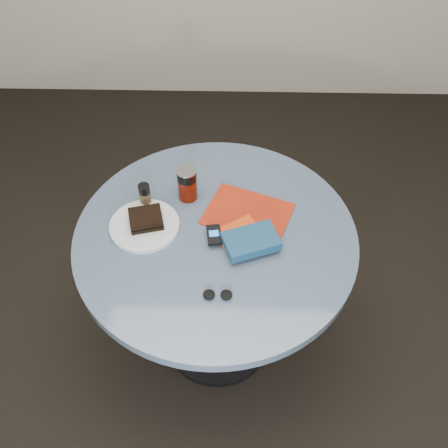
{
  "coord_description": "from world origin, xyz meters",
  "views": [
    {
      "loc": [
        0.06,
        -1.14,
        2.09
      ],
      "look_at": [
        0.03,
        0.0,
        0.8
      ],
      "focal_mm": 40.0,
      "sensor_mm": 36.0,
      "label": 1
    }
  ],
  "objects_px": {
    "soda_can": "(187,184)",
    "headphones": "(218,295)",
    "magazine": "(248,214)",
    "red_book": "(238,233)",
    "table": "(216,261)",
    "mp3_player": "(214,235)",
    "plate": "(145,226)",
    "novel": "(251,241)",
    "pepper_grinder": "(145,195)",
    "sandwich": "(146,219)"
  },
  "relations": [
    {
      "from": "plate",
      "to": "sandwich",
      "type": "bearing_deg",
      "value": 44.01
    },
    {
      "from": "plate",
      "to": "novel",
      "type": "xyz_separation_m",
      "value": [
        0.38,
        -0.09,
        0.03
      ]
    },
    {
      "from": "novel",
      "to": "mp3_player",
      "type": "distance_m",
      "value": 0.13
    },
    {
      "from": "table",
      "to": "red_book",
      "type": "xyz_separation_m",
      "value": [
        0.08,
        -0.01,
        0.18
      ]
    },
    {
      "from": "soda_can",
      "to": "headphones",
      "type": "distance_m",
      "value": 0.46
    },
    {
      "from": "novel",
      "to": "mp3_player",
      "type": "xyz_separation_m",
      "value": [
        -0.13,
        0.03,
        -0.01
      ]
    },
    {
      "from": "plate",
      "to": "mp3_player",
      "type": "xyz_separation_m",
      "value": [
        0.25,
        -0.05,
        0.02
      ]
    },
    {
      "from": "novel",
      "to": "plate",
      "type": "bearing_deg",
      "value": 146.71
    },
    {
      "from": "magazine",
      "to": "novel",
      "type": "height_order",
      "value": "novel"
    },
    {
      "from": "mp3_player",
      "to": "novel",
      "type": "bearing_deg",
      "value": -14.99
    },
    {
      "from": "pepper_grinder",
      "to": "sandwich",
      "type": "bearing_deg",
      "value": -81.66
    },
    {
      "from": "soda_can",
      "to": "magazine",
      "type": "distance_m",
      "value": 0.25
    },
    {
      "from": "red_book",
      "to": "novel",
      "type": "bearing_deg",
      "value": -85.6
    },
    {
      "from": "table",
      "to": "soda_can",
      "type": "xyz_separation_m",
      "value": [
        -0.11,
        0.18,
        0.23
      ]
    },
    {
      "from": "plate",
      "to": "soda_can",
      "type": "distance_m",
      "value": 0.22
    },
    {
      "from": "headphones",
      "to": "pepper_grinder",
      "type": "bearing_deg",
      "value": 124.76
    },
    {
      "from": "novel",
      "to": "soda_can",
      "type": "bearing_deg",
      "value": 113.51
    },
    {
      "from": "table",
      "to": "novel",
      "type": "bearing_deg",
      "value": -27.0
    },
    {
      "from": "sandwich",
      "to": "mp3_player",
      "type": "relative_size",
      "value": 1.47
    },
    {
      "from": "plate",
      "to": "red_book",
      "type": "height_order",
      "value": "red_book"
    },
    {
      "from": "table",
      "to": "mp3_player",
      "type": "bearing_deg",
      "value": -97.89
    },
    {
      "from": "sandwich",
      "to": "headphones",
      "type": "height_order",
      "value": "sandwich"
    },
    {
      "from": "plate",
      "to": "red_book",
      "type": "relative_size",
      "value": 1.6
    },
    {
      "from": "plate",
      "to": "mp3_player",
      "type": "height_order",
      "value": "mp3_player"
    },
    {
      "from": "sandwich",
      "to": "headphones",
      "type": "relative_size",
      "value": 1.42
    },
    {
      "from": "red_book",
      "to": "headphones",
      "type": "height_order",
      "value": "headphones"
    },
    {
      "from": "plate",
      "to": "soda_can",
      "type": "bearing_deg",
      "value": 46.9
    },
    {
      "from": "sandwich",
      "to": "plate",
      "type": "bearing_deg",
      "value": -135.99
    },
    {
      "from": "red_book",
      "to": "mp3_player",
      "type": "distance_m",
      "value": 0.09
    },
    {
      "from": "sandwich",
      "to": "pepper_grinder",
      "type": "distance_m",
      "value": 0.11
    },
    {
      "from": "sandwich",
      "to": "pepper_grinder",
      "type": "bearing_deg",
      "value": 98.34
    },
    {
      "from": "plate",
      "to": "pepper_grinder",
      "type": "xyz_separation_m",
      "value": [
        -0.01,
        0.11,
        0.04
      ]
    },
    {
      "from": "novel",
      "to": "headphones",
      "type": "xyz_separation_m",
      "value": [
        -0.11,
        -0.2,
        -0.03
      ]
    },
    {
      "from": "soda_can",
      "to": "mp3_player",
      "type": "distance_m",
      "value": 0.24
    },
    {
      "from": "mp3_player",
      "to": "plate",
      "type": "bearing_deg",
      "value": 168.29
    },
    {
      "from": "table",
      "to": "sandwich",
      "type": "distance_m",
      "value": 0.32
    },
    {
      "from": "table",
      "to": "red_book",
      "type": "bearing_deg",
      "value": -5.12
    },
    {
      "from": "magazine",
      "to": "red_book",
      "type": "distance_m",
      "value": 0.11
    },
    {
      "from": "red_book",
      "to": "table",
      "type": "bearing_deg",
      "value": 141.73
    },
    {
      "from": "headphones",
      "to": "soda_can",
      "type": "bearing_deg",
      "value": 105.78
    },
    {
      "from": "table",
      "to": "mp3_player",
      "type": "xyz_separation_m",
      "value": [
        -0.0,
        -0.03,
        0.19
      ]
    },
    {
      "from": "pepper_grinder",
      "to": "novel",
      "type": "height_order",
      "value": "pepper_grinder"
    },
    {
      "from": "soda_can",
      "to": "sandwich",
      "type": "bearing_deg",
      "value": -132.95
    },
    {
      "from": "table",
      "to": "novel",
      "type": "height_order",
      "value": "novel"
    },
    {
      "from": "mp3_player",
      "to": "magazine",
      "type": "bearing_deg",
      "value": 45.82
    },
    {
      "from": "novel",
      "to": "headphones",
      "type": "distance_m",
      "value": 0.23
    },
    {
      "from": "mp3_player",
      "to": "sandwich",
      "type": "bearing_deg",
      "value": 166.35
    },
    {
      "from": "magazine",
      "to": "mp3_player",
      "type": "xyz_separation_m",
      "value": [
        -0.12,
        -0.12,
        0.02
      ]
    },
    {
      "from": "sandwich",
      "to": "mp3_player",
      "type": "bearing_deg",
      "value": -13.65
    },
    {
      "from": "novel",
      "to": "mp3_player",
      "type": "relative_size",
      "value": 1.99
    }
  ]
}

